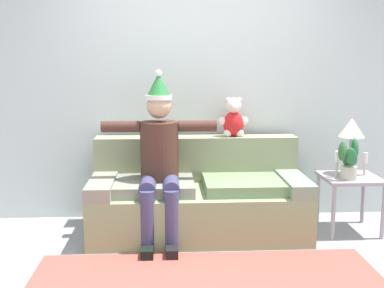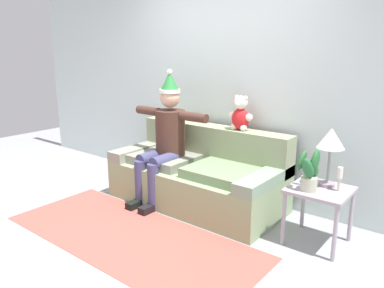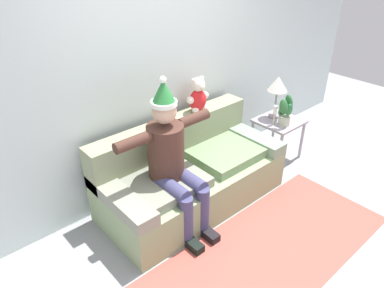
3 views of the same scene
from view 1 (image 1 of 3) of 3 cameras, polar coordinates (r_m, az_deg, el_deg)
The scene contains 11 objects.
ground_plane at distance 3.61m, azimuth 1.84°, elevation -15.94°, with size 10.00×10.00×0.00m, color #929397.
back_wall at distance 4.80m, azimuth 0.33°, elevation 7.22°, with size 7.00×0.10×2.70m, color silver.
couch at distance 4.45m, azimuth 0.73°, elevation -6.38°, with size 1.94×0.90×0.85m.
person_seated at distance 4.18m, azimuth -3.93°, elevation -1.43°, with size 1.02×0.77×1.50m.
teddy_bear at distance 4.61m, azimuth 4.99°, elevation 3.02°, with size 0.29×0.17×0.38m.
side_table at distance 4.66m, azimuth 18.41°, elevation -4.65°, with size 0.51×0.50×0.53m.
table_lamp at distance 4.66m, azimuth 18.55°, elevation 1.56°, with size 0.24×0.24×0.53m.
potted_plant at distance 4.47m, azimuth 18.30°, elevation -1.86°, with size 0.21×0.22×0.39m.
candle_tall at distance 4.54m, azimuth 16.98°, elevation -1.87°, with size 0.04×0.04×0.24m.
candle_short at distance 4.70m, azimuth 20.01°, elevation -1.89°, with size 0.04×0.04×0.21m.
area_rug at distance 3.58m, azimuth 1.89°, elevation -16.09°, with size 2.59×1.07×0.01m, color #B24F44.
Camera 1 is at (-0.29, -3.24, 1.57)m, focal length 44.55 mm.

